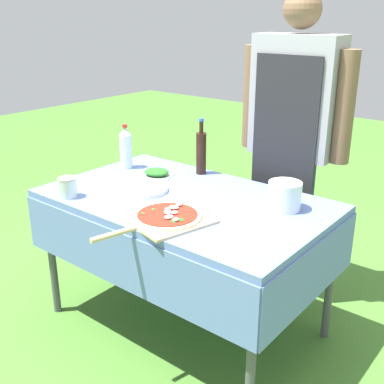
% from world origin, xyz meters
% --- Properties ---
extents(ground_plane, '(12.00, 12.00, 0.00)m').
position_xyz_m(ground_plane, '(0.00, 0.00, 0.00)').
color(ground_plane, '#477A2D').
extents(prep_table, '(1.43, 0.88, 0.74)m').
position_xyz_m(prep_table, '(0.00, 0.00, 0.67)').
color(prep_table, '#607AB7').
rests_on(prep_table, ground).
extents(person_cook, '(0.65, 0.21, 1.72)m').
position_xyz_m(person_cook, '(0.24, 0.65, 1.02)').
color(person_cook, '#333D56').
rests_on(person_cook, ground).
extents(pizza_on_peel, '(0.40, 0.56, 0.05)m').
position_xyz_m(pizza_on_peel, '(0.11, -0.27, 0.76)').
color(pizza_on_peel, '#D1B27F').
rests_on(pizza_on_peel, prep_table).
extents(oil_bottle, '(0.06, 0.06, 0.32)m').
position_xyz_m(oil_bottle, '(-0.17, 0.35, 0.87)').
color(oil_bottle, black).
rests_on(oil_bottle, prep_table).
extents(water_bottle, '(0.07, 0.07, 0.26)m').
position_xyz_m(water_bottle, '(-0.58, 0.16, 0.86)').
color(water_bottle, silver).
rests_on(water_bottle, prep_table).
extents(herb_container, '(0.20, 0.19, 0.04)m').
position_xyz_m(herb_container, '(-0.33, 0.16, 0.76)').
color(herb_container, silver).
rests_on(herb_container, prep_table).
extents(mixing_tub, '(0.16, 0.16, 0.13)m').
position_xyz_m(mixing_tub, '(0.46, 0.18, 0.81)').
color(mixing_tub, silver).
rests_on(mixing_tub, prep_table).
extents(plate_stack, '(0.25, 0.25, 0.02)m').
position_xyz_m(plate_stack, '(-0.22, -0.06, 0.75)').
color(plate_stack, white).
rests_on(plate_stack, prep_table).
extents(sauce_jar, '(0.09, 0.09, 0.10)m').
position_xyz_m(sauce_jar, '(-0.46, -0.36, 0.79)').
color(sauce_jar, silver).
rests_on(sauce_jar, prep_table).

